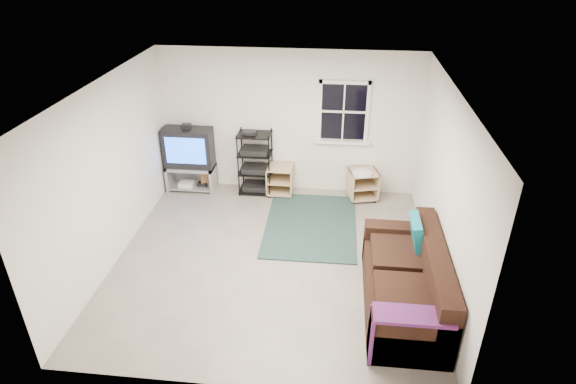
# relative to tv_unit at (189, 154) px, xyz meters

# --- Properties ---
(room) EXTENTS (4.60, 4.62, 4.60)m
(room) POSITION_rel_tv_unit_xyz_m (2.76, 0.21, 0.76)
(room) COLOR gray
(room) RESTS_ON ground
(tv_unit) EXTENTS (0.88, 0.44, 1.30)m
(tv_unit) POSITION_rel_tv_unit_xyz_m (0.00, 0.00, 0.00)
(tv_unit) COLOR gray
(tv_unit) RESTS_ON ground
(av_rack) EXTENTS (0.60, 0.44, 1.20)m
(av_rack) POSITION_rel_tv_unit_xyz_m (1.22, 0.01, -0.19)
(av_rack) COLOR black
(av_rack) RESTS_ON ground
(side_table_left) EXTENTS (0.47, 0.47, 0.55)m
(side_table_left) POSITION_rel_tv_unit_xyz_m (1.67, 0.03, -0.42)
(side_table_left) COLOR tan
(side_table_left) RESTS_ON ground
(side_table_right) EXTENTS (0.60, 0.60, 0.57)m
(side_table_right) POSITION_rel_tv_unit_xyz_m (3.16, -0.00, -0.40)
(side_table_right) COLOR tan
(side_table_right) RESTS_ON ground
(sofa) EXTENTS (0.95, 2.13, 0.98)m
(sofa) POSITION_rel_tv_unit_xyz_m (3.65, -2.86, -0.37)
(sofa) COLOR black
(sofa) RESTS_ON ground
(shag_rug) EXTENTS (1.49, 2.04, 0.02)m
(shag_rug) POSITION_rel_tv_unit_xyz_m (2.31, -1.07, -0.70)
(shag_rug) COLOR black
(shag_rug) RESTS_ON ground
(paper_bag) EXTENTS (0.34, 0.28, 0.41)m
(paper_bag) POSITION_rel_tv_unit_xyz_m (0.28, 0.10, -0.51)
(paper_bag) COLOR #9A7345
(paper_bag) RESTS_ON ground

